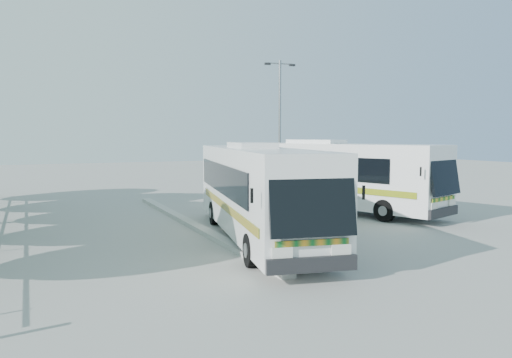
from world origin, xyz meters
name	(u,v)px	position (x,y,z in m)	size (l,w,h in m)	color
ground	(267,230)	(0.00, 0.00, 0.00)	(100.00, 100.00, 0.00)	gray
kerb_divider	(191,224)	(-2.30, 2.00, 0.07)	(0.40, 16.00, 0.15)	#B2B2AD
coach_main	(257,190)	(-1.01, -1.37, 1.67)	(4.32, 11.22, 3.06)	silver
coach_adjacent	(331,174)	(4.90, 3.20, 1.70)	(5.69, 11.30, 3.10)	white
lamppost	(280,120)	(5.88, 10.34, 4.38)	(1.94, 0.33, 7.94)	gray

